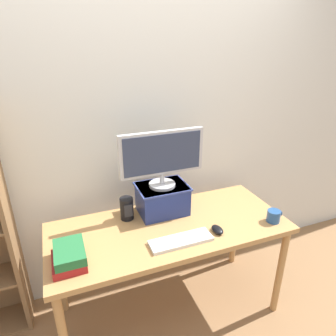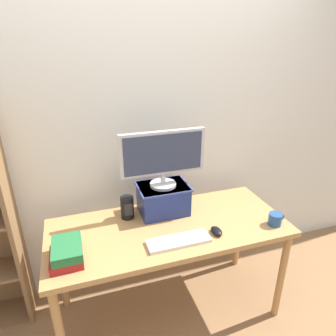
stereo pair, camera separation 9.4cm
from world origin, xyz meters
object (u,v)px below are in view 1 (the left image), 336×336
at_px(coffee_mug, 274,216).
at_px(computer_mouse, 217,230).
at_px(desk_speaker, 127,209).
at_px(keyboard, 180,241).
at_px(book_stack, 69,256).
at_px(desk, 170,235).
at_px(computer_monitor, 162,156).
at_px(riser_box, 162,198).

bearing_deg(coffee_mug, computer_mouse, 175.72).
bearing_deg(desk_speaker, keyboard, -57.77).
bearing_deg(book_stack, coffee_mug, -2.97).
height_order(desk, book_stack, book_stack).
bearing_deg(computer_mouse, book_stack, 177.63).
height_order(computer_monitor, book_stack, computer_monitor).
bearing_deg(keyboard, computer_mouse, 2.37).
height_order(riser_box, book_stack, riser_box).
distance_m(desk, desk_speaker, 0.34).
height_order(desk, desk_speaker, desk_speaker).
bearing_deg(book_stack, desk_speaker, 38.77).
height_order(computer_monitor, desk_speaker, computer_monitor).
bearing_deg(keyboard, computer_monitor, 86.80).
distance_m(desk, coffee_mug, 0.72).
bearing_deg(computer_monitor, desk_speaker, 178.76).
bearing_deg(riser_box, desk_speaker, 179.09).
height_order(riser_box, keyboard, riser_box).
xyz_separation_m(desk, book_stack, (-0.65, -0.14, 0.13)).
relative_size(desk, computer_mouse, 15.24).
distance_m(book_stack, desk_speaker, 0.52).
bearing_deg(computer_monitor, desk, -95.45).
height_order(coffee_mug, desk_speaker, desk_speaker).
distance_m(riser_box, computer_monitor, 0.32).
xyz_separation_m(keyboard, book_stack, (-0.65, 0.05, 0.04)).
bearing_deg(desk, riser_box, 84.60).
bearing_deg(riser_box, coffee_mug, -30.70).
relative_size(computer_mouse, desk_speaker, 0.65).
xyz_separation_m(computer_monitor, coffee_mug, (0.66, -0.39, -0.39)).
relative_size(riser_box, keyboard, 0.89).
relative_size(coffee_mug, desk_speaker, 0.73).
xyz_separation_m(desk, desk_speaker, (-0.24, 0.19, 0.16)).
distance_m(riser_box, coffee_mug, 0.77).
relative_size(riser_box, book_stack, 1.50).
xyz_separation_m(desk, riser_box, (0.02, 0.18, 0.19)).
distance_m(keyboard, computer_mouse, 0.26).
relative_size(desk, desk_speaker, 9.93).
height_order(computer_mouse, book_stack, book_stack).
bearing_deg(book_stack, computer_monitor, 25.81).
distance_m(desk, riser_box, 0.26).
relative_size(riser_box, desk_speaker, 2.21).
relative_size(desk, riser_box, 4.50).
xyz_separation_m(riser_box, keyboard, (-0.02, -0.37, -0.10)).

